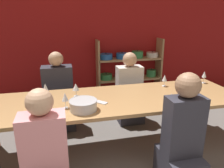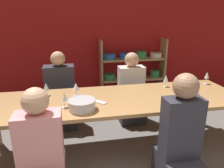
% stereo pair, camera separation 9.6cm
% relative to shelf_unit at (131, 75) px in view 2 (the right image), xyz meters
% --- Properties ---
extents(wall_back_red, '(8.80, 0.06, 2.70)m').
position_rel_shelf_unit_xyz_m(wall_back_red, '(-0.82, 0.20, 0.84)').
color(wall_back_red, '#A31919').
rests_on(wall_back_red, ground_plane).
extents(shelf_unit, '(1.33, 0.30, 1.23)m').
position_rel_shelf_unit_xyz_m(shelf_unit, '(0.00, 0.00, 0.00)').
color(shelf_unit, tan).
rests_on(shelf_unit, ground_plane).
extents(dining_table, '(3.19, 0.97, 0.73)m').
position_rel_shelf_unit_xyz_m(dining_table, '(-0.73, -1.73, 0.15)').
color(dining_table, '#AD7F4C').
rests_on(dining_table, ground_plane).
extents(mixing_bowl, '(0.30, 0.30, 0.11)m').
position_rel_shelf_unit_xyz_m(mixing_bowl, '(-1.12, -1.99, 0.27)').
color(mixing_bowl, '#B7BABC').
rests_on(mixing_bowl, dining_table).
extents(wine_bottle_green, '(0.07, 0.07, 0.29)m').
position_rel_shelf_unit_xyz_m(wine_bottle_green, '(-0.03, -2.10, 0.33)').
color(wine_bottle_green, '#B2C6C1').
rests_on(wine_bottle_green, dining_table).
extents(wine_glass_empty_a, '(0.07, 0.07, 0.15)m').
position_rel_shelf_unit_xyz_m(wine_glass_empty_a, '(0.30, -1.58, 0.32)').
color(wine_glass_empty_a, white).
rests_on(wine_glass_empty_a, dining_table).
extents(wine_glass_white_a, '(0.07, 0.07, 0.17)m').
position_rel_shelf_unit_xyz_m(wine_glass_white_a, '(0.08, -1.45, 0.33)').
color(wine_glass_white_a, white).
rests_on(wine_glass_white_a, dining_table).
extents(wine_glass_white_b, '(0.08, 0.08, 0.17)m').
position_rel_shelf_unit_xyz_m(wine_glass_white_b, '(-1.17, -1.56, 0.33)').
color(wine_glass_white_b, white).
rests_on(wine_glass_white_b, dining_table).
extents(wine_glass_red_a, '(0.07, 0.07, 0.18)m').
position_rel_shelf_unit_xyz_m(wine_glass_red_a, '(0.72, -1.44, 0.34)').
color(wine_glass_red_a, white).
rests_on(wine_glass_red_a, dining_table).
extents(wine_glass_white_c, '(0.06, 0.06, 0.14)m').
position_rel_shelf_unit_xyz_m(wine_glass_white_c, '(-0.16, -2.09, 0.31)').
color(wine_glass_white_c, white).
rests_on(wine_glass_white_c, dining_table).
extents(wine_glass_red_b, '(0.07, 0.07, 0.18)m').
position_rel_shelf_unit_xyz_m(wine_glass_red_b, '(-1.31, -1.89, 0.34)').
color(wine_glass_red_b, white).
rests_on(wine_glass_red_b, dining_table).
extents(wine_glass_empty_c, '(0.07, 0.07, 0.17)m').
position_rel_shelf_unit_xyz_m(wine_glass_empty_c, '(-1.53, -1.48, 0.33)').
color(wine_glass_empty_c, white).
rests_on(wine_glass_empty_c, dining_table).
extents(wine_glass_red_c, '(0.06, 0.06, 0.18)m').
position_rel_shelf_unit_xyz_m(wine_glass_red_c, '(-1.55, -2.10, 0.34)').
color(wine_glass_red_c, white).
rests_on(wine_glass_red_c, dining_table).
extents(wine_glass_red_d, '(0.07, 0.07, 0.16)m').
position_rel_shelf_unit_xyz_m(wine_glass_red_d, '(0.18, -2.06, 0.33)').
color(wine_glass_red_d, white).
rests_on(wine_glass_red_d, dining_table).
extents(wine_glass_white_d, '(0.07, 0.07, 0.17)m').
position_rel_shelf_unit_xyz_m(wine_glass_white_d, '(0.11, -1.83, 0.34)').
color(wine_glass_white_d, white).
rests_on(wine_glass_white_d, dining_table).
extents(cell_phone, '(0.16, 0.16, 0.01)m').
position_rel_shelf_unit_xyz_m(cell_phone, '(-0.91, -1.84, 0.22)').
color(cell_phone, silver).
rests_on(cell_phone, dining_table).
extents(person_near_a, '(0.35, 0.44, 1.23)m').
position_rel_shelf_unit_xyz_m(person_near_a, '(-0.25, -2.52, -0.04)').
color(person_near_a, '#2D2D38').
rests_on(person_near_a, ground_plane).
extents(person_far_a, '(0.41, 0.51, 1.14)m').
position_rel_shelf_unit_xyz_m(person_far_a, '(-0.27, -0.92, -0.10)').
color(person_far_a, '#2D2D38').
rests_on(person_far_a, ground_plane).
extents(person_far_b, '(0.45, 0.57, 1.18)m').
position_rel_shelf_unit_xyz_m(person_far_b, '(-1.39, -0.87, -0.09)').
color(person_far_b, '#2D2D38').
rests_on(person_far_b, ground_plane).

